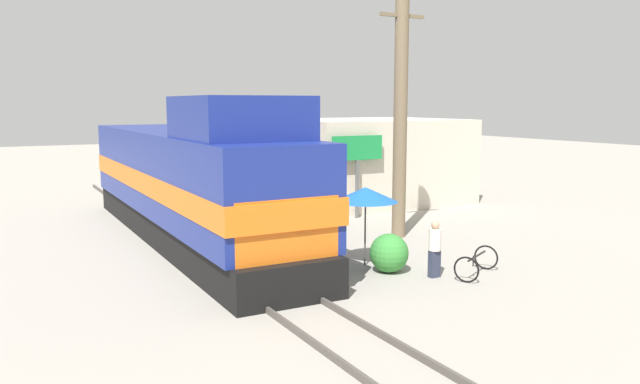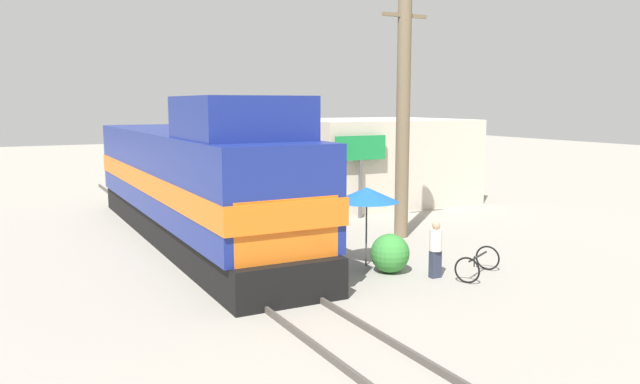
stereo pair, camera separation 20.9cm
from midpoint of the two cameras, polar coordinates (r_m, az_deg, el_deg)
The scene contains 11 objects.
ground_plane at distance 18.83m, azimuth -8.64°, elevation -6.65°, with size 120.00×120.00×0.00m, color gray.
rail_near at distance 18.59m, azimuth -10.74°, elevation -6.65°, with size 0.08×40.64×0.15m, color #4C4742.
rail_far at distance 19.06m, azimuth -6.61°, elevation -6.20°, with size 0.08×40.64×0.15m, color #4C4742.
locomotive at distance 21.72m, azimuth -11.91°, elevation 0.80°, with size 3.22×16.97×4.96m.
utility_pole at distance 22.23m, azimuth 7.10°, elevation 7.23°, with size 1.80×0.48×8.82m.
vendor_umbrella at distance 18.23m, azimuth 3.86°, elevation -0.23°, with size 1.89×1.89×2.34m.
billboard_sign at distance 25.88m, azimuth 3.20°, elevation 3.47°, with size 2.39×0.12×3.45m.
shrub_cluster at distance 17.85m, azimuth 6.00°, elevation -5.58°, with size 1.11×1.11×1.11m, color #388C38.
person_bystander at distance 17.46m, azimuth 10.11°, elevation -4.99°, with size 0.34×0.34×1.58m.
bicycle at distance 17.95m, azimuth 13.80°, elevation -6.32°, with size 1.79×1.41×0.71m.
building_block_distant at distance 30.57m, azimuth 4.16°, elevation 2.90°, with size 8.35×6.77×4.01m, color beige.
Camera 1 is at (-6.22, -17.11, 4.76)m, focal length 35.00 mm.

